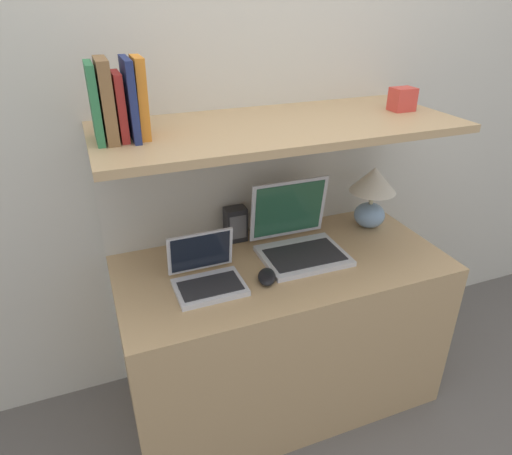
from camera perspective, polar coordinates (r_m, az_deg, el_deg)
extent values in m
plane|color=#56514C|center=(2.07, 6.71, -25.42)|extent=(12.00, 12.00, 0.00)
cube|color=beige|center=(1.92, -0.82, 13.97)|extent=(6.00, 0.05, 2.40)
cube|color=tan|center=(2.00, 3.17, -12.94)|extent=(1.29, 0.61, 0.70)
cube|color=beige|center=(2.10, -0.28, -2.29)|extent=(1.29, 0.04, 1.21)
cube|color=tan|center=(1.65, 2.94, 12.45)|extent=(1.29, 0.55, 0.03)
ellipsoid|color=#7593B2|center=(2.10, 13.98, 1.53)|extent=(0.14, 0.14, 0.11)
cylinder|color=tan|center=(2.07, 14.25, 3.66)|extent=(0.02, 0.02, 0.06)
cone|color=beige|center=(2.04, 14.52, 5.83)|extent=(0.20, 0.20, 0.11)
cube|color=silver|center=(1.83, 5.93, -3.53)|extent=(0.33, 0.26, 0.02)
cube|color=#232326|center=(1.82, 6.09, -3.38)|extent=(0.29, 0.19, 0.00)
cube|color=silver|center=(1.88, 4.11, 2.36)|extent=(0.33, 0.05, 0.26)
cube|color=#235138|center=(1.88, 4.17, 2.32)|extent=(0.30, 0.04, 0.23)
cube|color=silver|center=(1.64, -5.78, -7.46)|extent=(0.25, 0.18, 0.02)
cube|color=#232326|center=(1.63, -5.73, -7.26)|extent=(0.22, 0.13, 0.00)
cube|color=silver|center=(1.68, -6.97, -2.97)|extent=(0.24, 0.03, 0.16)
cube|color=black|center=(1.68, -6.92, -3.03)|extent=(0.22, 0.03, 0.14)
ellipsoid|color=black|center=(1.68, 1.36, -6.18)|extent=(0.10, 0.13, 0.04)
cube|color=black|center=(1.92, -2.57, 0.42)|extent=(0.09, 0.06, 0.15)
cube|color=#59595B|center=(1.89, -2.24, 0.00)|extent=(0.07, 0.00, 0.10)
cube|color=#2D7042|center=(1.48, -19.57, 14.42)|extent=(0.02, 0.15, 0.23)
cube|color=brown|center=(1.48, -18.22, 14.82)|extent=(0.04, 0.16, 0.24)
cube|color=#A82823|center=(1.49, -16.67, 14.28)|extent=(0.02, 0.13, 0.20)
cube|color=navy|center=(1.49, -15.48, 15.20)|extent=(0.02, 0.18, 0.24)
cube|color=orange|center=(1.49, -14.26, 15.41)|extent=(0.03, 0.12, 0.24)
cube|color=#CC3D33|center=(1.90, 17.83, 15.02)|extent=(0.09, 0.07, 0.09)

